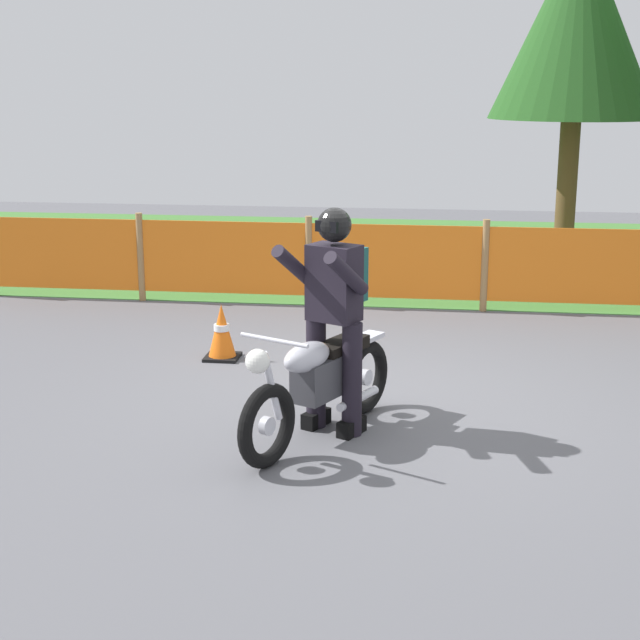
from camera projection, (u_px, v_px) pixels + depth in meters
ground at (372, 407)px, 7.71m from camera, size 24.00×24.00×0.02m
grass_verge at (407, 253)px, 14.36m from camera, size 24.00×7.03×0.01m
barrier_fence at (396, 262)px, 10.85m from camera, size 10.13×0.08×1.05m
tree_leftmost at (577, 24)px, 12.82m from camera, size 2.31×2.31×4.60m
motorcycle_lead at (319, 382)px, 6.92m from camera, size 0.96×1.74×0.89m
rider_lead at (335, 308)px, 6.96m from camera, size 0.70×0.78×1.69m
traffic_cone at (222, 332)px, 8.95m from camera, size 0.32×0.32×0.53m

